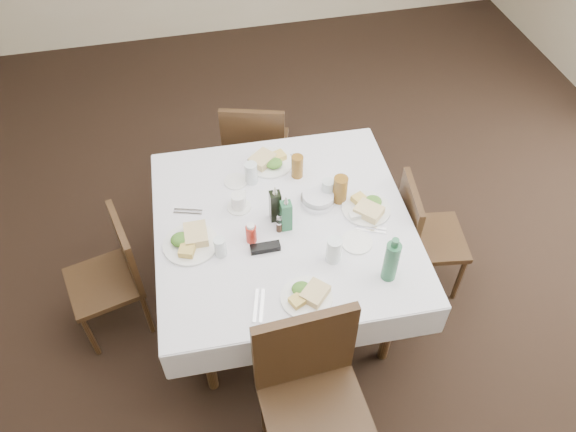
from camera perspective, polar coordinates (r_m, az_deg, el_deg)
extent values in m
plane|color=black|center=(3.73, 2.69, -8.14)|extent=(7.00, 7.00, 0.00)
cylinder|color=black|center=(3.13, -8.20, -13.77)|extent=(0.06, 0.06, 0.72)
cylinder|color=black|center=(3.73, -9.62, -0.02)|extent=(0.06, 0.06, 0.72)
cylinder|color=black|center=(3.24, 10.31, -10.71)|extent=(0.06, 0.06, 0.72)
cylinder|color=black|center=(3.83, 5.69, 2.09)|extent=(0.06, 0.06, 0.72)
cube|color=black|center=(3.13, -0.49, -0.91)|extent=(1.32, 1.32, 0.03)
cube|color=silver|center=(3.11, -0.50, -0.65)|extent=(1.46, 1.46, 0.01)
cube|color=silver|center=(3.68, -2.48, 6.24)|extent=(1.40, 0.06, 0.22)
cube|color=silver|center=(2.80, 2.19, -12.78)|extent=(1.40, 0.06, 0.22)
cube|color=silver|center=(3.35, 11.41, -0.21)|extent=(0.06, 1.40, 0.22)
cube|color=silver|center=(3.20, -12.99, -3.71)|extent=(0.06, 1.40, 0.22)
cube|color=black|center=(4.07, -3.14, 7.02)|extent=(0.53, 0.53, 0.04)
cube|color=black|center=(3.78, -3.58, 7.78)|extent=(0.42, 0.16, 0.46)
cylinder|color=black|center=(4.34, -0.35, 6.33)|extent=(0.03, 0.03, 0.43)
cylinder|color=black|center=(4.07, -0.72, 2.93)|extent=(0.03, 0.03, 0.43)
cylinder|color=black|center=(4.37, -5.17, 6.52)|extent=(0.03, 0.03, 0.43)
cylinder|color=black|center=(4.11, -5.82, 3.16)|extent=(0.03, 0.03, 0.43)
cube|color=black|center=(2.80, 2.97, -19.80)|extent=(0.51, 0.51, 0.04)
cube|color=black|center=(2.65, 1.70, -13.36)|extent=(0.49, 0.07, 0.53)
cylinder|color=black|center=(3.09, -2.41, -19.08)|extent=(0.04, 0.04, 0.50)
cylinder|color=black|center=(3.14, 5.39, -17.11)|extent=(0.04, 0.04, 0.50)
cube|color=black|center=(3.60, 14.38, -2.23)|extent=(0.45, 0.45, 0.04)
cube|color=black|center=(3.39, 12.14, -0.07)|extent=(0.09, 0.40, 0.44)
cylinder|color=black|center=(3.72, 16.99, -6.09)|extent=(0.03, 0.03, 0.41)
cylinder|color=black|center=(3.62, 11.83, -6.58)|extent=(0.03, 0.03, 0.41)
cylinder|color=black|center=(3.91, 15.62, -2.06)|extent=(0.03, 0.03, 0.41)
cylinder|color=black|center=(3.82, 10.72, -2.41)|extent=(0.03, 0.03, 0.41)
cube|color=black|center=(3.46, -18.22, -6.48)|extent=(0.48, 0.48, 0.04)
cube|color=black|center=(3.30, -16.14, -3.24)|extent=(0.13, 0.39, 0.43)
cylinder|color=black|center=(3.73, -20.62, -7.24)|extent=(0.03, 0.03, 0.40)
cylinder|color=black|center=(3.72, -15.64, -5.50)|extent=(0.03, 0.03, 0.40)
cylinder|color=black|center=(3.53, -19.44, -11.37)|extent=(0.03, 0.03, 0.40)
cylinder|color=black|center=(3.52, -14.12, -9.53)|extent=(0.03, 0.03, 0.40)
cylinder|color=white|center=(3.44, -1.82, 5.44)|extent=(0.28, 0.28, 0.01)
cube|color=tan|center=(3.42, -2.61, 5.77)|extent=(0.18, 0.18, 0.05)
cube|color=tan|center=(3.44, -1.09, 6.06)|extent=(0.11, 0.10, 0.04)
ellipsoid|color=#1E6215|center=(3.39, -1.43, 5.38)|extent=(0.10, 0.09, 0.05)
cylinder|color=white|center=(2.79, 1.88, -8.29)|extent=(0.26, 0.26, 0.01)
cube|color=tan|center=(2.78, 2.77, -7.82)|extent=(0.17, 0.17, 0.04)
cube|color=tan|center=(2.76, 1.11, -8.51)|extent=(0.11, 0.10, 0.03)
ellipsoid|color=#1E6215|center=(2.79, 1.34, -7.38)|extent=(0.10, 0.09, 0.04)
cylinder|color=white|center=(3.20, 7.94, 0.74)|extent=(0.28, 0.28, 0.01)
cube|color=tan|center=(3.15, 8.21, 0.51)|extent=(0.18, 0.18, 0.05)
cube|color=tan|center=(3.20, 7.38, 1.59)|extent=(0.10, 0.11, 0.04)
ellipsoid|color=#1E6215|center=(3.20, 8.62, 1.47)|extent=(0.10, 0.09, 0.05)
cylinder|color=white|center=(3.04, -9.86, -2.83)|extent=(0.30, 0.30, 0.02)
cube|color=tan|center=(3.04, -9.34, -1.86)|extent=(0.12, 0.15, 0.05)
cube|color=tan|center=(2.99, -10.18, -3.31)|extent=(0.11, 0.12, 0.04)
ellipsoid|color=#1E6215|center=(3.03, -10.84, -2.34)|extent=(0.11, 0.10, 0.05)
cylinder|color=white|center=(3.34, -5.32, 3.52)|extent=(0.14, 0.14, 0.01)
cylinder|color=white|center=(3.03, 6.99, -2.66)|extent=(0.17, 0.17, 0.01)
cylinder|color=silver|center=(3.29, -3.76, 4.37)|extent=(0.07, 0.07, 0.14)
cylinder|color=silver|center=(2.89, 4.69, -3.46)|extent=(0.08, 0.08, 0.15)
cylinder|color=silver|center=(3.20, 4.04, 2.70)|extent=(0.07, 0.07, 0.13)
cylinder|color=silver|center=(2.94, -6.91, -3.15)|extent=(0.06, 0.06, 0.12)
cylinder|color=brown|center=(3.32, 0.95, 5.06)|extent=(0.07, 0.07, 0.15)
cylinder|color=brown|center=(3.18, 5.33, 2.72)|extent=(0.08, 0.08, 0.17)
cylinder|color=silver|center=(3.20, 3.05, 1.62)|extent=(0.20, 0.20, 0.04)
cylinder|color=silver|center=(3.18, 3.07, 1.97)|extent=(0.18, 0.18, 0.04)
cube|color=black|center=(3.06, -1.30, 1.01)|extent=(0.06, 0.06, 0.19)
cone|color=silver|center=(2.97, -1.34, 2.65)|extent=(0.03, 0.03, 0.05)
cube|color=#286641|center=(3.01, -0.19, 0.03)|extent=(0.06, 0.06, 0.19)
cone|color=silver|center=(2.92, -0.20, 1.63)|extent=(0.03, 0.03, 0.05)
cylinder|color=#B5281B|center=(2.99, -3.77, -1.82)|extent=(0.06, 0.06, 0.11)
cylinder|color=white|center=(2.94, -3.82, -1.03)|extent=(0.04, 0.04, 0.02)
cylinder|color=white|center=(3.07, -0.79, -0.42)|extent=(0.04, 0.04, 0.07)
cylinder|color=silver|center=(3.04, -0.80, 0.13)|extent=(0.04, 0.04, 0.01)
cylinder|color=#3E291B|center=(3.04, -0.91, -1.12)|extent=(0.03, 0.03, 0.06)
cylinder|color=silver|center=(3.02, -0.92, -0.68)|extent=(0.03, 0.03, 0.01)
cylinder|color=white|center=(3.19, -4.98, 0.94)|extent=(0.14, 0.14, 0.01)
cylinder|color=white|center=(3.16, -5.04, 1.56)|extent=(0.08, 0.08, 0.09)
cylinder|color=black|center=(3.13, -5.08, 1.95)|extent=(0.07, 0.07, 0.01)
torus|color=white|center=(3.19, -4.59, 2.17)|extent=(0.05, 0.05, 0.06)
cube|color=black|center=(2.97, -2.33, -3.23)|extent=(0.16, 0.05, 0.03)
cylinder|color=#286641|center=(2.82, 10.43, -4.57)|extent=(0.08, 0.08, 0.24)
cylinder|color=#286641|center=(2.71, 10.84, -2.70)|extent=(0.04, 0.04, 0.04)
cube|color=white|center=(3.13, 6.98, 0.03)|extent=(0.08, 0.05, 0.04)
cube|color=pink|center=(3.13, 6.99, 0.11)|extent=(0.06, 0.03, 0.02)
cube|color=silver|center=(3.45, 0.63, 5.43)|extent=(0.03, 0.16, 0.01)
cube|color=silver|center=(3.45, 1.01, 5.52)|extent=(0.03, 0.16, 0.01)
cube|color=silver|center=(2.77, -2.66, -9.08)|extent=(0.07, 0.19, 0.01)
cube|color=silver|center=(2.77, -3.28, -9.06)|extent=(0.07, 0.19, 0.01)
cube|color=silver|center=(3.09, 8.38, -1.49)|extent=(0.16, 0.08, 0.01)
cube|color=silver|center=(3.11, 8.42, -1.13)|extent=(0.16, 0.08, 0.01)
cube|color=silver|center=(3.21, -10.09, 0.59)|extent=(0.16, 0.06, 0.01)
cube|color=silver|center=(3.20, -10.17, 0.27)|extent=(0.16, 0.06, 0.01)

